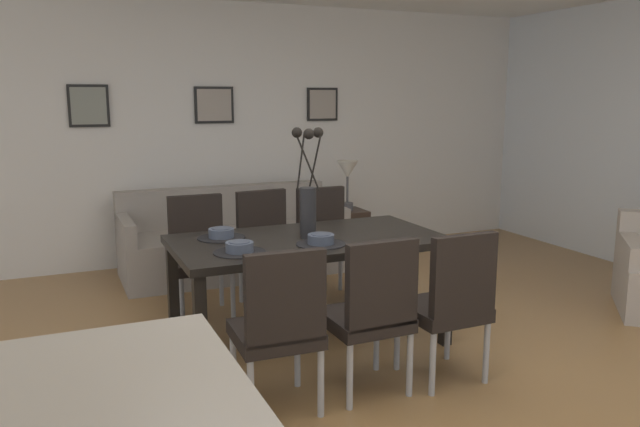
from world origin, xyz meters
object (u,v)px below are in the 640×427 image
Objects in this scene: bowl_near_left at (239,246)px; framed_picture_center at (214,105)px; bowl_far_left at (321,238)px; framed_picture_left at (89,106)px; framed_picture_right at (322,104)px; dining_chair_near_right at (199,250)px; sofa at (232,244)px; dining_chair_near_left at (279,323)px; dining_chair_far_right at (267,242)px; bowl_near_right at (221,232)px; dining_chair_far_left at (371,309)px; table_lamp at (347,174)px; dining_table at (308,248)px; centerpiece_vase at (308,196)px; dining_chair_mid_right at (326,238)px; dining_chair_mid_left at (450,299)px; side_table at (347,235)px.

framed_picture_center reaches higher than bowl_near_left.
framed_picture_left is (-1.19, 2.68, 0.81)m from bowl_far_left.
framed_picture_center is 1.19m from framed_picture_right.
dining_chair_near_right is 0.44× the size of sofa.
dining_chair_far_right is (0.53, 1.77, 0.00)m from dining_chair_near_left.
bowl_near_right is 1.84m from sofa.
table_lamp is (1.19, 2.75, 0.38)m from dining_chair_far_left.
dining_table is at bearing -21.74° from bowl_near_right.
bowl_far_left is 3.04m from framed_picture_left.
centerpiece_vase is 1.88× the size of framed_picture_left.
dining_chair_near_right is at bearing -117.93° from sofa.
dining_chair_mid_right is at bearing -0.81° from dining_chair_near_right.
dining_chair_far_left and dining_chair_mid_left have the same top height.
dining_chair_far_left is 5.41× the size of bowl_far_left.
dining_chair_far_right is at bearing 89.26° from dining_table.
framed_picture_left reaches higher than table_lamp.
dining_chair_far_right is (-0.02, 1.76, 0.00)m from dining_chair_far_left.
dining_chair_far_left is at bearing -109.22° from framed_picture_right.
framed_picture_center reaches higher than dining_chair_far_right.
framed_picture_right is at bearing 64.29° from dining_table.
dining_chair_mid_left is at bearing -59.60° from dining_table.
centerpiece_vase is 4.32× the size of bowl_near_left.
side_table is (1.75, 1.67, -0.52)m from bowl_near_right.
dining_table is 1.96× the size of dining_chair_far_right.
table_lamp is 1.51m from framed_picture_center.
centerpiece_vase is (0.52, 0.86, 0.51)m from dining_chair_near_left.
centerpiece_vase is (0.00, 0.00, 0.36)m from dining_table.
dining_chair_near_left is 1.00× the size of dining_chair_mid_left.
dining_chair_far_right is at bearing -89.57° from framed_picture_center.
table_lamp is (0.00, 0.00, 0.63)m from side_table.
centerpiece_vase reaches higher than dining_table.
dining_chair_far_left is 3.68m from framed_picture_right.
framed_picture_right is at bearing 52.47° from bowl_near_right.
sofa is at bearing 90.07° from dining_table.
centerpiece_vase is (-0.53, 0.90, 0.51)m from dining_chair_mid_left.
side_table is (0.70, 1.03, -0.25)m from dining_chair_mid_right.
dining_chair_far_right is at bearing 89.40° from bowl_far_left.
dining_chair_mid_right is 1.19m from sofa.
bowl_near_right is (-1.05, -0.64, 0.27)m from dining_chair_mid_right.
dining_chair_near_left is 5.41× the size of bowl_near_right.
table_lamp reaches higher than dining_chair_mid_left.
dining_table is 1.04m from dining_chair_near_right.
dining_table is at bearing -64.29° from framed_picture_left.
sofa is (-0.01, 1.00, -0.23)m from dining_chair_far_right.
side_table is at bearing 57.29° from dining_table.
centerpiece_vase is 4.32× the size of bowl_near_right.
bowl_near_left is 2.79m from side_table.
bowl_far_left is at bearing 127.64° from dining_chair_mid_left.
dining_chair_mid_left is at bearing -89.55° from dining_chair_mid_right.
framed_picture_left is at bearing 154.85° from sofa.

